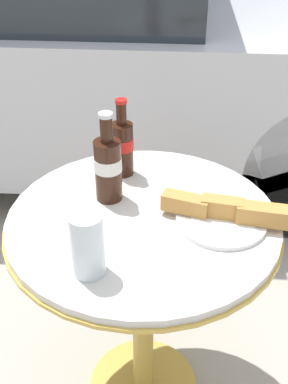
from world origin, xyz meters
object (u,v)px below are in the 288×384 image
at_px(cola_bottle_left, 122,146).
at_px(lunch_plate_near, 223,214).
at_px(bistro_table, 143,260).
at_px(parked_car, 36,39).
at_px(drinking_glass, 88,247).
at_px(cola_bottle_right, 108,166).

relative_size(cola_bottle_left, lunch_plate_near, 0.72).
xyz_separation_m(bistro_table, parked_car, (-0.73, 1.65, 0.11)).
relative_size(cola_bottle_left, parked_car, 0.05).
distance_m(cola_bottle_left, drinking_glass, 0.42).
relative_size(bistro_table, cola_bottle_right, 2.89).
distance_m(cola_bottle_left, parked_car, 1.60).
relative_size(cola_bottle_left, drinking_glass, 1.51).
height_order(bistro_table, parked_car, parked_car).
height_order(cola_bottle_right, lunch_plate_near, cola_bottle_right).
height_order(bistro_table, cola_bottle_left, cola_bottle_left).
bearing_deg(drinking_glass, cola_bottle_right, 89.27).
distance_m(drinking_glass, lunch_plate_near, 0.36).
xyz_separation_m(cola_bottle_right, drinking_glass, (-0.00, -0.29, -0.03)).
height_order(cola_bottle_left, lunch_plate_near, cola_bottle_left).
bearing_deg(bistro_table, cola_bottle_left, 109.99).
distance_m(cola_bottle_left, lunch_plate_near, 0.35).
relative_size(cola_bottle_right, lunch_plate_near, 0.78).
xyz_separation_m(lunch_plate_near, parked_car, (-0.93, 1.66, -0.06)).
height_order(bistro_table, drinking_glass, drinking_glass).
bearing_deg(parked_car, cola_bottle_right, -68.07).
relative_size(cola_bottle_left, cola_bottle_right, 0.93).
bearing_deg(cola_bottle_left, drinking_glass, -93.42).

